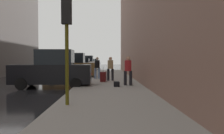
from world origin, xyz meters
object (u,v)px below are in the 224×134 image
parked_black_suv (53,70)px  parked_gray_coupe (80,66)px  parked_silver_sedan (91,63)px  rolling_suitcase (103,77)px  pedestrian_in_red_jacket (128,69)px  parked_dark_green_sedan (89,64)px  traffic_light (67,27)px  pedestrian_in_tan_coat (110,67)px  fire_hydrant (90,74)px  duffel_bag (117,84)px  parked_white_van (85,64)px  parked_bronze_suv (71,67)px  pedestrian_in_jeans (97,67)px

parked_black_suv → parked_gray_coupe: bearing=90.0°
parked_silver_sedan → rolling_suitcase: size_ratio=4.09×
pedestrian_in_red_jacket → rolling_suitcase: size_ratio=1.64×
parked_dark_green_sedan → traffic_light: size_ratio=1.17×
parked_gray_coupe → pedestrian_in_tan_coat: size_ratio=2.47×
rolling_suitcase → pedestrian_in_tan_coat: bearing=55.9°
fire_hydrant → duffel_bag: size_ratio=1.60×
traffic_light → pedestrian_in_tan_coat: 8.70m
parked_white_van → pedestrian_in_red_jacket: (4.47, -20.50, 0.07)m
parked_gray_coupe → parked_black_suv: bearing=-90.0°
parked_gray_coupe → duffel_bag: size_ratio=9.60×
parked_silver_sedan → duffel_bag: parked_silver_sedan is taller
fire_hydrant → parked_bronze_suv: bearing=136.6°
parked_white_van → pedestrian_in_jeans: 16.17m
parked_dark_green_sedan → traffic_light: traffic_light is taller
rolling_suitcase → duffel_bag: 2.85m
fire_hydrant → traffic_light: size_ratio=0.20×
parked_black_suv → parked_white_van: bearing=90.0°
parked_white_van → fire_hydrant: bearing=-83.2°
pedestrian_in_jeans → parked_gray_coupe: bearing=104.6°
parked_silver_sedan → pedestrian_in_red_jacket: pedestrian_in_red_jacket is taller
pedestrian_in_tan_coat → traffic_light: bearing=-101.0°
parked_silver_sedan → parked_black_suv: bearing=-90.0°
fire_hydrant → pedestrian_in_tan_coat: size_ratio=0.41×
traffic_light → pedestrian_in_tan_coat: traffic_light is taller
parked_white_van → pedestrian_in_jeans: size_ratio=2.69×
parked_black_suv → traffic_light: bearing=-72.0°
parked_dark_green_sedan → parked_silver_sedan: size_ratio=0.99×
parked_dark_green_sedan → parked_silver_sedan: same height
pedestrian_in_jeans → pedestrian_in_red_jacket: bearing=-66.1°
duffel_bag → pedestrian_in_red_jacket: bearing=39.7°
parked_black_suv → rolling_suitcase: bearing=32.9°
parked_black_suv → parked_gray_coupe: 13.75m
pedestrian_in_red_jacket → rolling_suitcase: bearing=124.7°
parked_bronze_suv → fire_hydrant: (1.80, -1.71, -0.54)m
parked_dark_green_sedan → parked_silver_sedan: (-0.00, 6.84, 0.00)m
parked_white_van → rolling_suitcase: parked_white_van is taller
parked_gray_coupe → pedestrian_in_tan_coat: (3.49, -11.07, 0.26)m
parked_white_van → fire_hydrant: 15.33m
parked_bronze_suv → pedestrian_in_jeans: bearing=-45.0°
parked_white_van → fire_hydrant: size_ratio=6.55×
pedestrian_in_red_jacket → pedestrian_in_tan_coat: bearing=108.7°
parked_white_van → rolling_suitcase: bearing=-80.8°
parked_bronze_suv → parked_gray_coupe: size_ratio=1.09×
parked_black_suv → duffel_bag: bearing=-12.2°
parked_black_suv → pedestrian_in_red_jacket: bearing=-2.8°
parked_bronze_suv → duffel_bag: 8.49m
fire_hydrant → pedestrian_in_jeans: 1.18m
parked_black_suv → parked_dark_green_sedan: (0.00, 27.06, -0.18)m
parked_bronze_suv → pedestrian_in_tan_coat: (3.49, -4.09, 0.07)m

